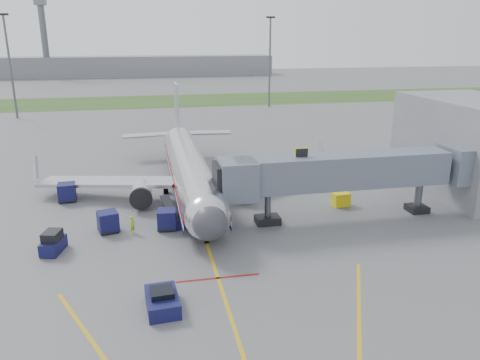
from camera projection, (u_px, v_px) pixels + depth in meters
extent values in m
plane|color=#565659|center=(210.00, 253.00, 36.71)|extent=(400.00, 400.00, 0.00)
cube|color=#2D4C1E|center=(160.00, 101.00, 120.86)|extent=(300.00, 25.00, 0.01)
cube|color=gold|center=(214.00, 265.00, 34.84)|extent=(0.25, 50.00, 0.01)
cube|color=maroon|center=(218.00, 278.00, 32.97)|extent=(6.00, 0.25, 0.01)
cube|color=gold|center=(360.00, 358.00, 24.78)|extent=(9.52, 20.04, 0.01)
cylinder|color=silver|center=(190.00, 169.00, 49.94)|extent=(3.80, 28.00, 3.80)
sphere|color=silver|center=(207.00, 217.00, 36.85)|extent=(3.80, 3.80, 3.80)
sphere|color=#38383D|center=(210.00, 223.00, 35.63)|extent=(2.74, 2.74, 2.74)
cube|color=black|center=(208.00, 212.00, 36.31)|extent=(2.20, 1.20, 0.55)
cone|color=silver|center=(178.00, 137.00, 65.36)|extent=(3.80, 5.00, 3.80)
cube|color=#B7BAC1|center=(177.00, 109.00, 63.71)|extent=(0.35, 4.20, 7.00)
cube|color=#B7BAC1|center=(108.00, 182.00, 48.56)|extent=(15.10, 8.59, 1.13)
cube|color=#B7BAC1|center=(266.00, 173.00, 51.85)|extent=(15.10, 8.59, 1.13)
cylinder|color=silver|center=(141.00, 193.00, 46.53)|extent=(2.10, 3.60, 2.10)
cylinder|color=silver|center=(243.00, 186.00, 48.54)|extent=(2.10, 3.60, 2.10)
cube|color=maroon|center=(207.00, 171.00, 50.41)|extent=(0.05, 28.00, 0.45)
cube|color=#110E5D|center=(208.00, 179.00, 50.68)|extent=(0.05, 28.00, 0.35)
cylinder|color=black|center=(206.00, 239.00, 38.49)|extent=(0.28, 0.70, 0.70)
cylinder|color=black|center=(166.00, 189.00, 50.57)|extent=(0.50, 1.00, 1.00)
cylinder|color=black|center=(213.00, 186.00, 51.58)|extent=(0.50, 1.00, 1.00)
cube|color=slate|center=(343.00, 171.00, 42.53)|extent=(20.00, 3.00, 3.00)
cube|color=slate|center=(237.00, 179.00, 40.70)|extent=(3.20, 3.60, 3.40)
cube|color=black|center=(224.00, 180.00, 40.47)|extent=(1.60, 3.00, 2.80)
cube|color=yellow|center=(302.00, 154.00, 41.23)|extent=(1.20, 0.15, 1.00)
cylinder|color=#595B60|center=(268.00, 207.00, 42.09)|extent=(0.56, 0.56, 3.10)
cube|color=black|center=(267.00, 220.00, 42.44)|extent=(2.20, 1.60, 0.70)
cylinder|color=#595B60|center=(418.00, 196.00, 44.99)|extent=(0.70, 0.70, 3.10)
cube|color=black|center=(417.00, 208.00, 45.36)|extent=(1.80, 1.80, 0.60)
cube|color=slate|center=(460.00, 164.00, 44.86)|extent=(3.00, 4.00, 3.40)
cube|color=slate|center=(471.00, 146.00, 50.38)|extent=(10.00, 16.00, 10.00)
cylinder|color=#595B60|center=(11.00, 68.00, 93.39)|extent=(0.44, 0.44, 20.00)
cube|color=black|center=(3.00, 14.00, 90.36)|extent=(2.00, 0.40, 0.40)
cylinder|color=#595B60|center=(270.00, 64.00, 108.70)|extent=(0.44, 0.44, 20.00)
cube|color=black|center=(271.00, 17.00, 105.67)|extent=(2.00, 0.40, 0.40)
cube|color=slate|center=(127.00, 66.00, 192.54)|extent=(120.00, 14.00, 8.00)
cylinder|color=#595B60|center=(45.00, 41.00, 179.09)|extent=(2.40, 2.40, 28.00)
cube|color=slate|center=(40.00, 1.00, 174.78)|extent=(4.00, 4.00, 3.00)
cube|color=#0B0E34|center=(162.00, 302.00, 29.17)|extent=(2.18, 3.33, 0.98)
cube|color=black|center=(162.00, 293.00, 28.98)|extent=(1.52, 1.52, 0.44)
cylinder|color=black|center=(151.00, 316.00, 27.94)|extent=(0.25, 0.72, 0.71)
cylinder|color=black|center=(178.00, 312.00, 28.35)|extent=(0.25, 0.72, 0.71)
cylinder|color=black|center=(148.00, 296.00, 30.06)|extent=(0.25, 0.72, 0.71)
cylinder|color=black|center=(173.00, 292.00, 30.48)|extent=(0.25, 0.72, 0.71)
cube|color=#0B0E34|center=(53.00, 245.00, 36.81)|extent=(1.87, 2.74, 1.00)
cube|color=black|center=(52.00, 236.00, 36.55)|extent=(1.55, 1.84, 0.70)
cylinder|color=black|center=(42.00, 254.00, 36.06)|extent=(0.33, 0.54, 0.50)
cylinder|color=black|center=(55.00, 254.00, 36.02)|extent=(0.33, 0.54, 0.50)
cylinder|color=black|center=(52.00, 244.00, 37.78)|extent=(0.33, 0.54, 0.50)
cylinder|color=black|center=(65.00, 244.00, 37.74)|extent=(0.33, 0.54, 0.50)
cube|color=#0B0E34|center=(67.00, 192.00, 47.93)|extent=(1.83, 1.83, 1.70)
cube|color=black|center=(68.00, 199.00, 48.19)|extent=(1.89, 1.89, 0.13)
cylinder|color=black|center=(61.00, 202.00, 47.42)|extent=(0.27, 0.33, 0.31)
cylinder|color=black|center=(74.00, 201.00, 47.77)|extent=(0.27, 0.33, 0.31)
cylinder|color=black|center=(62.00, 198.00, 48.63)|extent=(0.27, 0.33, 0.31)
cylinder|color=black|center=(75.00, 197.00, 48.98)|extent=(0.27, 0.33, 0.31)
cube|color=#0B0E34|center=(108.00, 221.00, 40.48)|extent=(2.01, 2.01, 1.64)
cube|color=black|center=(109.00, 229.00, 40.72)|extent=(2.08, 2.08, 0.13)
cylinder|color=black|center=(103.00, 234.00, 39.92)|extent=(0.30, 0.35, 0.30)
cylinder|color=black|center=(118.00, 231.00, 40.47)|extent=(0.30, 0.35, 0.30)
cylinder|color=black|center=(100.00, 229.00, 41.00)|extent=(0.30, 0.35, 0.30)
cylinder|color=black|center=(114.00, 226.00, 41.55)|extent=(0.30, 0.35, 0.30)
cube|color=#0B0E34|center=(167.00, 219.00, 41.03)|extent=(1.76, 1.76, 1.61)
cube|color=black|center=(167.00, 227.00, 41.26)|extent=(1.82, 1.82, 0.12)
cylinder|color=black|center=(160.00, 231.00, 40.63)|extent=(0.26, 0.31, 0.29)
cylinder|color=black|center=(174.00, 230.00, 40.75)|extent=(0.26, 0.31, 0.29)
cylinder|color=black|center=(161.00, 225.00, 41.81)|extent=(0.26, 0.31, 0.29)
cylinder|color=black|center=(175.00, 224.00, 41.93)|extent=(0.26, 0.31, 0.29)
cube|color=#0B0E34|center=(172.00, 219.00, 42.34)|extent=(2.07, 3.66, 0.86)
cube|color=black|center=(170.00, 208.00, 42.48)|extent=(1.69, 3.96, 1.35)
cylinder|color=black|center=(171.00, 227.00, 41.11)|extent=(0.32, 0.57, 0.54)
cylinder|color=black|center=(181.00, 225.00, 41.49)|extent=(0.32, 0.57, 0.54)
cylinder|color=black|center=(163.00, 217.00, 43.28)|extent=(0.32, 0.57, 0.54)
cylinder|color=black|center=(173.00, 216.00, 43.66)|extent=(0.32, 0.57, 0.54)
cube|color=yellow|center=(341.00, 199.00, 46.78)|extent=(1.76, 1.26, 1.33)
cylinder|color=black|center=(336.00, 205.00, 46.77)|extent=(0.25, 0.35, 0.33)
cylinder|color=black|center=(345.00, 203.00, 47.08)|extent=(0.25, 0.35, 0.33)
imported|color=#9CC617|center=(132.00, 225.00, 40.14)|extent=(0.61, 0.70, 1.61)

